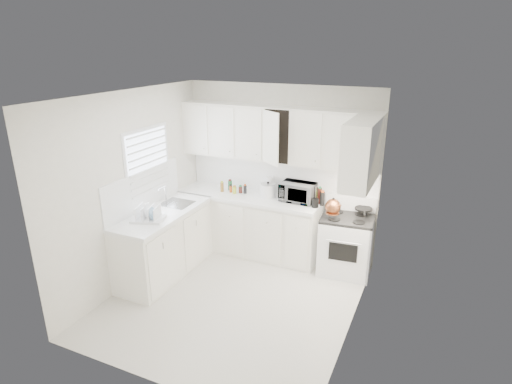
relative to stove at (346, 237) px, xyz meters
The scene contains 34 objects.
floor 1.80m from the stove, 131.96° to the right, with size 3.20×3.20×0.00m, color silver.
ceiling 2.67m from the stove, 131.96° to the right, with size 3.20×3.20×0.00m, color white.
wall_back 1.41m from the stove, 164.01° to the left, with size 3.00×3.00×0.00m, color white.
wall_front 3.18m from the stove, 111.72° to the right, with size 3.00×3.00×0.00m, color white.
wall_left 3.03m from the stove, 154.30° to the right, with size 3.20×3.20×0.00m, color white.
wall_right 1.52m from the stove, 74.37° to the right, with size 3.20×3.20×0.00m, color white.
window_blinds 2.96m from the stove, 160.63° to the right, with size 0.06×0.96×1.06m, color white, non-canonical shape.
lower_cabinets_back 1.54m from the stove, behind, with size 2.22×0.60×0.90m, color white, non-canonical shape.
lower_cabinets_left 2.58m from the stove, 155.42° to the right, with size 0.60×1.60×0.90m, color white, non-canonical shape.
countertop_back 1.58m from the stove, behind, with size 2.24×0.64×0.05m, color white.
countertop_left 2.60m from the stove, 155.33° to the right, with size 0.64×1.62×0.05m, color white.
backsplash_back 1.37m from the stove, 164.48° to the left, with size 2.98×0.02×0.55m, color white.
backsplash_left 2.92m from the stove, 157.85° to the right, with size 0.02×1.60×0.55m, color white.
upper_cabinets_back 1.50m from the stove, behind, with size 3.00×0.33×0.80m, color white, non-canonical shape.
upper_cabinets_right 1.07m from the stove, 67.10° to the right, with size 0.33×0.90×0.80m, color white, non-canonical shape.
sink 2.50m from the stove, 162.81° to the right, with size 0.42×0.38×0.30m, color gray, non-canonical shape.
stove is the anchor object (origin of this frame).
tea_kettle 0.57m from the stove, 138.37° to the right, with size 0.27×0.22×0.24m, color #9D4A2A, non-canonical shape.
frying_pan 0.48m from the stove, 41.63° to the left, with size 0.24×0.41×0.04m, color black, non-canonical shape.
microwave 0.96m from the stove, behind, with size 0.50×0.28×0.34m, color gray.
rice_cooker 1.35m from the stove, behind, with size 0.24×0.24×0.24m, color white, non-canonical shape.
paper_towel 1.40m from the stove, 169.99° to the left, with size 0.12×0.12×0.27m, color white.
utensil_crock 0.73m from the stove, behind, with size 0.11×0.11×0.32m, color black, non-canonical shape.
dish_rack 2.76m from the stove, 149.38° to the right, with size 0.41×0.30×0.22m, color white, non-canonical shape.
spice_left_0 2.05m from the stove, behind, with size 0.06×0.06×0.13m, color olive.
spice_left_1 1.98m from the stove, behind, with size 0.06×0.06×0.13m, color #277542.
spice_left_2 1.91m from the stove, behind, with size 0.06×0.06×0.13m, color #D5551C.
spice_left_3 1.83m from the stove, behind, with size 0.06×0.06×0.13m, color #B2C32D.
spice_left_4 1.76m from the stove, behind, with size 0.06×0.06×0.13m, color #531F17.
spice_left_5 1.69m from the stove, behind, with size 0.06×0.06×0.13m, color black.
sauce_right_0 0.77m from the stove, 161.59° to the left, with size 0.06×0.06×0.19m, color #D5551C.
sauce_right_1 0.72m from the stove, 165.91° to the left, with size 0.06×0.06×0.19m, color #B2C32D.
sauce_right_2 0.70m from the stove, 157.53° to the left, with size 0.06×0.06×0.19m, color #531F17.
sauce_right_3 0.65m from the stove, 162.24° to the left, with size 0.06×0.06×0.19m, color black.
Camera 1 is at (2.20, -4.18, 3.15)m, focal length 29.58 mm.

